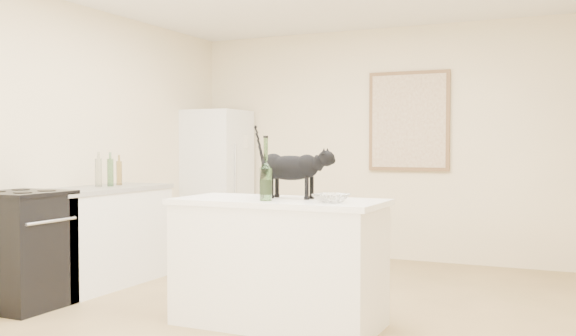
{
  "coord_description": "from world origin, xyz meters",
  "views": [
    {
      "loc": [
        2.07,
        -4.32,
        1.28
      ],
      "look_at": [
        0.15,
        -0.15,
        1.12
      ],
      "focal_mm": 40.22,
      "sensor_mm": 36.0,
      "label": 1
    }
  ],
  "objects_px": {
    "stove": "(23,251)",
    "glass_bowl": "(331,198)",
    "fridge": "(216,181)",
    "black_cat": "(290,171)",
    "wine_bottle": "(266,172)"
  },
  "relations": [
    {
      "from": "stove",
      "to": "glass_bowl",
      "type": "relative_size",
      "value": 3.72
    },
    {
      "from": "glass_bowl",
      "to": "fridge",
      "type": "bearing_deg",
      "value": 133.05
    },
    {
      "from": "stove",
      "to": "glass_bowl",
      "type": "xyz_separation_m",
      "value": [
        2.49,
        0.28,
        0.48
      ]
    },
    {
      "from": "fridge",
      "to": "black_cat",
      "type": "bearing_deg",
      "value": -49.54
    },
    {
      "from": "black_cat",
      "to": "glass_bowl",
      "type": "bearing_deg",
      "value": -25.14
    },
    {
      "from": "fridge",
      "to": "black_cat",
      "type": "distance_m",
      "value": 3.25
    },
    {
      "from": "stove",
      "to": "black_cat",
      "type": "distance_m",
      "value": 2.25
    },
    {
      "from": "wine_bottle",
      "to": "glass_bowl",
      "type": "xyz_separation_m",
      "value": [
        0.46,
        0.04,
        -0.17
      ]
    },
    {
      "from": "wine_bottle",
      "to": "fridge",
      "type": "bearing_deg",
      "value": 126.8
    },
    {
      "from": "black_cat",
      "to": "stove",
      "type": "bearing_deg",
      "value": -164.73
    },
    {
      "from": "stove",
      "to": "wine_bottle",
      "type": "height_order",
      "value": "wine_bottle"
    },
    {
      "from": "stove",
      "to": "glass_bowl",
      "type": "bearing_deg",
      "value": 6.46
    },
    {
      "from": "stove",
      "to": "glass_bowl",
      "type": "distance_m",
      "value": 2.55
    },
    {
      "from": "wine_bottle",
      "to": "stove",
      "type": "bearing_deg",
      "value": -173.27
    },
    {
      "from": "black_cat",
      "to": "wine_bottle",
      "type": "distance_m",
      "value": 0.26
    }
  ]
}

